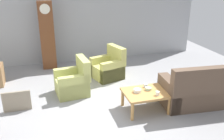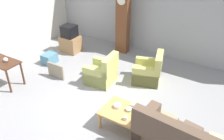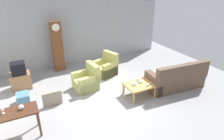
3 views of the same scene
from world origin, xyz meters
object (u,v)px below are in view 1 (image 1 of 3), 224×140
Objects in this scene: couch_floral at (208,90)px; bowl_shallow_green at (148,89)px; armchair_olive_near at (74,82)px; bowl_white_stacked at (137,91)px; coffee_table_wood at (146,94)px; grandfather_clock at (47,36)px; cup_white_porcelain at (158,93)px; framed_picture_leaning at (17,101)px; armchair_olive_far at (109,68)px; cup_blue_rimmed at (146,85)px.

couch_floral reaches higher than bowl_shallow_green.
armchair_olive_near is 1.75m from bowl_white_stacked.
coffee_table_wood is 0.45× the size of grandfather_clock.
bowl_shallow_green is (1.52, -1.18, 0.17)m from armchair_olive_near.
couch_floral reaches higher than cup_white_porcelain.
coffee_table_wood is at bearing 130.32° from cup_white_porcelain.
grandfather_clock reaches higher than coffee_table_wood.
grandfather_clock is 3.54× the size of framed_picture_leaning.
couch_floral is 14.45× the size of bowl_shallow_green.
armchair_olive_near is 1.53× the size of framed_picture_leaning.
armchair_olive_far is (-1.79, 2.17, -0.05)m from couch_floral.
bowl_shallow_green is at bearing 105.77° from cup_white_porcelain.
cup_white_porcelain is 0.51× the size of bowl_white_stacked.
bowl_shallow_green is (0.39, -1.95, 0.17)m from armchair_olive_far.
grandfather_clock reaches higher than armchair_olive_near.
cup_blue_rimmed is at bearing -9.89° from framed_picture_leaning.
couch_floral is at bearing -5.37° from coffee_table_wood.
grandfather_clock is at bearing 140.85° from armchair_olive_far.
armchair_olive_near reaches higher than coffee_table_wood.
bowl_white_stacked is (-1.67, 0.19, 0.12)m from couch_floral.
bowl_white_stacked reaches higher than coffee_table_wood.
cup_blue_rimmed is at bearing -33.85° from armchair_olive_near.
grandfather_clock is at bearing 119.80° from coffee_table_wood.
armchair_olive_far is 1.63× the size of framed_picture_leaning.
framed_picture_leaning is (-2.46, -1.29, -0.07)m from armchair_olive_far.
coffee_table_wood is at bearing -15.06° from framed_picture_leaning.
bowl_white_stacked is at bearing -44.52° from armchair_olive_near.
grandfather_clock reaches higher than framed_picture_leaning.
armchair_olive_far is 5.77× the size of bowl_white_stacked.
cup_blue_rimmed is (-1.39, 0.38, 0.13)m from couch_floral.
coffee_table_wood is at bearing -112.84° from cup_blue_rimmed.
cup_blue_rimmed is at bearing 34.81° from bowl_white_stacked.
armchair_olive_near is 2.19m from cup_white_porcelain.
cup_white_porcelain is (1.60, -1.48, 0.18)m from armchair_olive_near.
cup_blue_rimmed reaches higher than bowl_white_stacked.
armchair_olive_far is at bearing 101.37° from bowl_shallow_green.
couch_floral reaches higher than armchair_olive_far.
framed_picture_leaning is 2.91m from cup_blue_rimmed.
cup_blue_rimmed is at bearing 67.16° from coffee_table_wood.
bowl_shallow_green is (0.28, 0.04, -0.01)m from bowl_white_stacked.
bowl_shallow_green is at bearing -78.63° from armchair_olive_far.
bowl_shallow_green is (0.10, 0.08, 0.09)m from coffee_table_wood.
coffee_table_wood is 5.66× the size of bowl_white_stacked.
cup_white_porcelain is 0.45m from bowl_white_stacked.
armchair_olive_near is at bearing 146.15° from cup_blue_rimmed.
cup_blue_rimmed is (-0.08, 0.46, -0.01)m from cup_white_porcelain.
armchair_olive_near is 1.85m from cup_blue_rimmed.
armchair_olive_far is at bearing -39.15° from grandfather_clock.
framed_picture_leaning is 6.90× the size of cup_white_porcelain.
armchair_olive_near is at bearing 21.59° from framed_picture_leaning.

